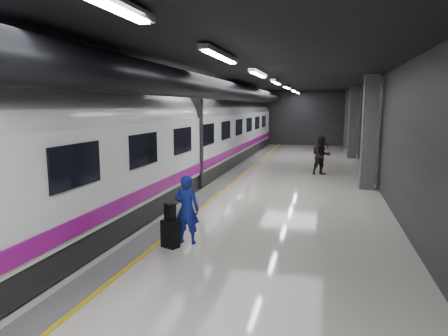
% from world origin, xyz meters
% --- Properties ---
extents(ground, '(40.00, 40.00, 0.00)m').
position_xyz_m(ground, '(0.00, 0.00, 0.00)').
color(ground, silver).
rests_on(ground, ground).
extents(platform_hall, '(10.02, 40.02, 4.51)m').
position_xyz_m(platform_hall, '(-0.29, 0.96, 3.54)').
color(platform_hall, black).
rests_on(platform_hall, ground).
extents(train, '(3.05, 38.00, 4.05)m').
position_xyz_m(train, '(-3.25, -0.00, 2.07)').
color(train, black).
rests_on(train, ground).
extents(traveler_main, '(0.62, 0.41, 1.68)m').
position_xyz_m(traveler_main, '(-0.27, -5.90, 0.84)').
color(traveler_main, '#173DAC').
rests_on(traveler_main, ground).
extents(suitcase_main, '(0.46, 0.38, 0.65)m').
position_xyz_m(suitcase_main, '(-0.56, -6.28, 0.33)').
color(suitcase_main, black).
rests_on(suitcase_main, ground).
extents(shoulder_bag, '(0.33, 0.30, 0.39)m').
position_xyz_m(shoulder_bag, '(-0.57, -6.24, 0.85)').
color(shoulder_bag, black).
rests_on(shoulder_bag, suitcase_main).
extents(traveler_far_a, '(1.14, 1.08, 1.87)m').
position_xyz_m(traveler_far_a, '(2.75, 4.89, 0.93)').
color(traveler_far_a, black).
rests_on(traveler_far_a, ground).
extents(traveler_far_b, '(0.99, 0.83, 1.58)m').
position_xyz_m(traveler_far_b, '(2.67, 10.15, 0.79)').
color(traveler_far_b, maroon).
rests_on(traveler_far_b, ground).
extents(suitcase_far, '(0.35, 0.29, 0.45)m').
position_xyz_m(suitcase_far, '(2.29, 13.56, 0.22)').
color(suitcase_far, black).
rests_on(suitcase_far, ground).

